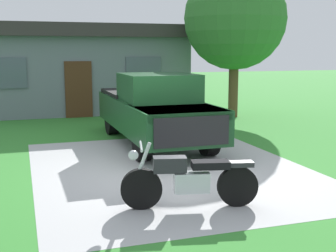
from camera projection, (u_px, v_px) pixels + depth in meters
name	position (u px, v px, depth m)	size (l,w,h in m)	color
ground_plane	(170.00, 169.00, 9.60)	(80.00, 80.00, 0.00)	#358530
driveway_pad	(170.00, 169.00, 9.60)	(5.66, 7.00, 0.01)	#B1B1B1
motorcycle	(189.00, 179.00, 7.15)	(2.18, 0.84, 1.09)	black
pickup_truck	(154.00, 108.00, 12.14)	(2.02, 5.64, 1.90)	black
shade_tree	(235.00, 19.00, 16.52)	(3.76, 3.76, 5.53)	brown
neighbor_house	(71.00, 67.00, 19.04)	(9.60, 5.60, 3.50)	slate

